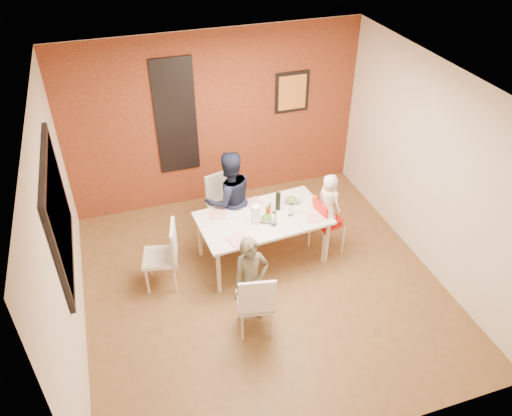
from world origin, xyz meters
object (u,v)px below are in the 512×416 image
object	(u,v)px
toddler	(329,200)
paper_towel_roll	(256,214)
chair_left	(166,252)
child_far	(229,200)
high_chair	(325,222)
child_near	(251,281)
dining_table	(263,221)
chair_near	(256,301)
chair_far	(224,202)
wine_bottle	(278,201)

from	to	relation	value
toddler	paper_towel_roll	xyz separation A→B (m)	(-1.00, 0.04, -0.04)
chair_left	child_far	distance (m)	1.17
child_far	toddler	bearing A→B (deg)	145.89
high_chair	child_near	world-z (taller)	child_near
dining_table	paper_towel_roll	bearing A→B (deg)	-147.95
child_near	toddler	size ratio (longest dim) A/B	1.61
chair_near	chair_left	world-z (taller)	chair_left
chair_far	child_near	bearing A→B (deg)	-108.72
dining_table	paper_towel_roll	world-z (taller)	paper_towel_roll
chair_left	wine_bottle	distance (m)	1.61
chair_far	child_far	world-z (taller)	child_far
chair_left	toddler	size ratio (longest dim) A/B	1.24
dining_table	child_far	distance (m)	0.60
chair_far	paper_towel_roll	xyz separation A→B (m)	(0.21, -0.82, 0.30)
chair_near	child_far	xyz separation A→B (m)	(0.17, 1.72, 0.22)
chair_far	chair_left	world-z (taller)	chair_far
chair_near	child_far	bearing A→B (deg)	-84.50
toddler	chair_left	bearing A→B (deg)	67.29
wine_bottle	dining_table	bearing A→B (deg)	-156.30
high_chair	chair_near	bearing A→B (deg)	118.60
chair_far	child_near	xyz separation A→B (m)	(-0.14, -1.72, 0.06)
child_far	wine_bottle	distance (m)	0.70
dining_table	child_near	distance (m)	1.09
chair_left	child_near	size ratio (longest dim) A/B	0.77
child_far	wine_bottle	xyz separation A→B (m)	(0.57, -0.39, 0.11)
chair_left	chair_near	bearing A→B (deg)	48.85
chair_far	child_far	xyz separation A→B (m)	(0.02, -0.24, 0.19)
wine_bottle	paper_towel_roll	bearing A→B (deg)	-153.30
dining_table	chair_near	bearing A→B (deg)	-112.08
chair_near	child_near	world-z (taller)	child_near
chair_near	wine_bottle	bearing A→B (deg)	-107.88
dining_table	chair_far	distance (m)	0.82
dining_table	child_far	size ratio (longest dim) A/B	1.22
child_near	child_far	size ratio (longest dim) A/B	0.83
dining_table	child_near	bearing A→B (deg)	-116.03
wine_bottle	chair_near	bearing A→B (deg)	-119.16
chair_far	wine_bottle	size ratio (longest dim) A/B	3.72
child_far	chair_near	bearing A→B (deg)	77.58
chair_left	chair_far	bearing A→B (deg)	142.96
child_near	child_far	distance (m)	1.49
child_near	wine_bottle	xyz separation A→B (m)	(0.73, 1.09, 0.24)
high_chair	paper_towel_roll	xyz separation A→B (m)	(-0.98, 0.05, 0.32)
dining_table	chair_left	bearing A→B (deg)	-176.59
high_chair	child_near	size ratio (longest dim) A/B	0.72
chair_far	chair_left	bearing A→B (deg)	-154.20
chair_far	high_chair	size ratio (longest dim) A/B	1.11
dining_table	chair_left	world-z (taller)	chair_left
wine_bottle	paper_towel_roll	distance (m)	0.42
chair_left	wine_bottle	xyz separation A→B (m)	(1.57, 0.19, 0.32)
chair_left	high_chair	bearing A→B (deg)	101.60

